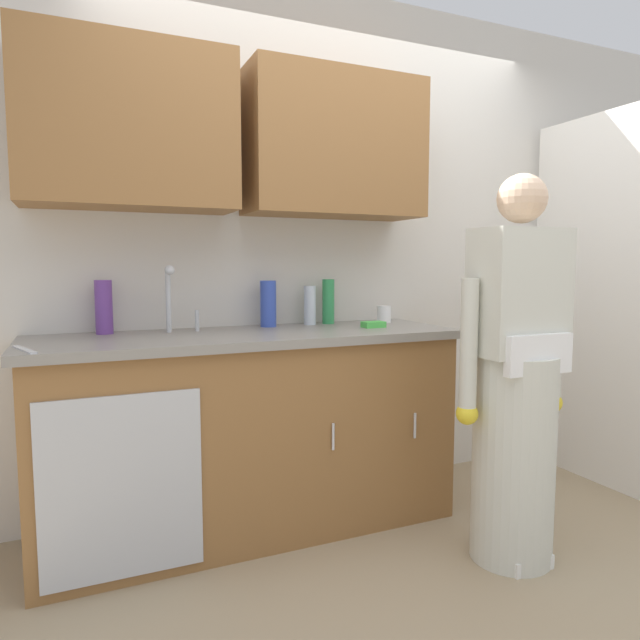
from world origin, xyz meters
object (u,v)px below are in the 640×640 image
at_px(person_at_sink, 515,399).
at_px(knife_on_counter, 24,349).
at_px(bottle_cleaner_spray, 310,305).
at_px(sponge, 373,324).
at_px(bottle_dish_liquid, 328,302).
at_px(cup_by_sink, 384,314).
at_px(sink, 183,339).
at_px(bottle_soap, 104,307).
at_px(bottle_water_short, 268,304).

xyz_separation_m(person_at_sink, knife_on_counter, (-1.85, 0.53, 0.25)).
distance_m(bottle_cleaner_spray, sponge, 0.36).
xyz_separation_m(bottle_dish_liquid, cup_by_sink, (0.31, -0.06, -0.07)).
relative_size(sink, bottle_cleaner_spray, 2.45).
distance_m(sink, person_at_sink, 1.46).
bearing_deg(bottle_soap, person_at_sink, -31.08).
xyz_separation_m(sink, sponge, (0.93, -0.06, 0.03)).
distance_m(bottle_soap, bottle_cleaner_spray, 1.01).
distance_m(bottle_water_short, cup_by_sink, 0.65).
distance_m(bottle_dish_liquid, bottle_water_short, 0.34).
bearing_deg(knife_on_counter, bottle_water_short, -88.21).
xyz_separation_m(cup_by_sink, knife_on_counter, (-1.72, -0.35, -0.04)).
height_order(bottle_water_short, sponge, bottle_water_short).
xyz_separation_m(sink, bottle_water_short, (0.46, 0.19, 0.13)).
bearing_deg(bottle_dish_liquid, sponge, -63.31).
bearing_deg(sink, person_at_sink, -30.53).
height_order(person_at_sink, bottle_cleaner_spray, person_at_sink).
height_order(sink, bottle_water_short, sink).
bearing_deg(bottle_water_short, sink, -157.36).
relative_size(bottle_dish_liquid, bottle_water_short, 1.01).
bearing_deg(cup_by_sink, bottle_cleaner_spray, 173.11).
bearing_deg(bottle_soap, knife_on_counter, -125.85).
xyz_separation_m(sink, bottle_cleaner_spray, (0.69, 0.20, 0.12)).
xyz_separation_m(knife_on_counter, sponge, (1.55, 0.15, 0.01)).
bearing_deg(person_at_sink, bottle_soap, 148.92).
xyz_separation_m(sink, person_at_sink, (1.24, -0.73, -0.23)).
relative_size(person_at_sink, bottle_dish_liquid, 6.84).
relative_size(bottle_cleaner_spray, cup_by_sink, 2.26).
distance_m(person_at_sink, sponge, 0.78).
height_order(cup_by_sink, sponge, cup_by_sink).
relative_size(bottle_soap, bottle_cleaner_spray, 1.20).
bearing_deg(bottle_dish_liquid, person_at_sink, -65.04).
bearing_deg(sink, bottle_water_short, 22.64).
height_order(bottle_water_short, cup_by_sink, bottle_water_short).
height_order(knife_on_counter, sponge, sponge).
relative_size(bottle_dish_liquid, bottle_cleaner_spray, 1.16).
distance_m(bottle_cleaner_spray, knife_on_counter, 1.37).
height_order(sink, bottle_dish_liquid, sink).
xyz_separation_m(person_at_sink, sponge, (-0.30, 0.67, 0.26)).
relative_size(knife_on_counter, sponge, 2.18).
height_order(person_at_sink, sponge, person_at_sink).
height_order(bottle_water_short, bottle_cleaner_spray, bottle_water_short).
bearing_deg(sponge, sink, 176.58).
bearing_deg(bottle_cleaner_spray, cup_by_sink, -6.89).
bearing_deg(bottle_soap, bottle_cleaner_spray, -0.52).
bearing_deg(cup_by_sink, sponge, -131.33).
distance_m(bottle_dish_liquid, knife_on_counter, 1.48).
bearing_deg(cup_by_sink, sink, -172.48).
xyz_separation_m(person_at_sink, bottle_water_short, (-0.78, 0.92, 0.36)).
relative_size(bottle_cleaner_spray, knife_on_counter, 0.85).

